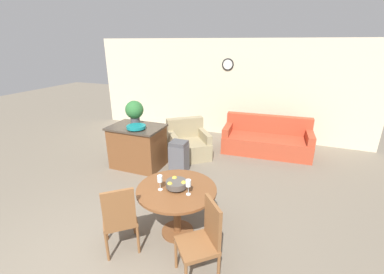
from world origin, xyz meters
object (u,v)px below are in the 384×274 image
at_px(dining_table, 177,199).
at_px(potted_plant, 134,111).
at_px(fruit_bowl, 176,184).
at_px(wine_glass_right, 188,184).
at_px(teal_bowl, 136,127).
at_px(trash_bin, 179,157).
at_px(armchair, 188,144).
at_px(dining_chair_near_left, 120,217).
at_px(wine_glass_left, 160,179).
at_px(kitchen_island, 138,146).
at_px(dining_chair_near_right, 203,238).
at_px(couch, 266,140).

xyz_separation_m(dining_table, potted_plant, (-1.82, 1.83, 0.64)).
relative_size(fruit_bowl, potted_plant, 0.58).
relative_size(dining_table, wine_glass_right, 5.11).
height_order(teal_bowl, trash_bin, teal_bowl).
xyz_separation_m(wine_glass_right, armchair, (-1.07, 2.62, -0.61)).
distance_m(dining_chair_near_left, armchair, 3.14).
xyz_separation_m(dining_table, fruit_bowl, (-0.00, 0.00, 0.24)).
xyz_separation_m(dining_table, wine_glass_right, (0.20, -0.08, 0.33)).
bearing_deg(wine_glass_left, wine_glass_right, 4.71).
height_order(dining_chair_near_left, kitchen_island, dining_chair_near_left).
distance_m(wine_glass_left, armchair, 2.80).
relative_size(dining_chair_near_left, trash_bin, 1.44).
bearing_deg(kitchen_island, fruit_bowl, -44.43).
height_order(dining_chair_near_right, kitchen_island, dining_chair_near_right).
distance_m(kitchen_island, potted_plant, 0.78).
bearing_deg(trash_bin, couch, 47.58).
bearing_deg(potted_plant, teal_bowl, -54.74).
xyz_separation_m(dining_chair_near_left, potted_plant, (-1.28, 2.39, 0.68)).
bearing_deg(fruit_bowl, kitchen_island, 135.57).
bearing_deg(teal_bowl, wine_glass_right, -41.29).
relative_size(fruit_bowl, kitchen_island, 0.26).
relative_size(trash_bin, armchair, 0.55).
bearing_deg(dining_table, kitchen_island, 135.58).
distance_m(wine_glass_left, potted_plant, 2.55).
height_order(dining_chair_near_right, trash_bin, dining_chair_near_right).
height_order(teal_bowl, couch, teal_bowl).
xyz_separation_m(dining_table, wine_glass_left, (-0.19, -0.11, 0.33)).
height_order(dining_chair_near_right, fruit_bowl, dining_chair_near_right).
bearing_deg(potted_plant, dining_chair_near_right, -44.72).
height_order(kitchen_island, armchair, kitchen_island).
bearing_deg(dining_table, fruit_bowl, 174.56).
distance_m(dining_chair_near_left, dining_chair_near_right, 1.11).
bearing_deg(potted_plant, fruit_bowl, -45.17).
bearing_deg(wine_glass_left, fruit_bowl, 30.86).
bearing_deg(dining_chair_near_left, wine_glass_right, -7.41).
bearing_deg(dining_chair_near_right, couch, -45.02).
bearing_deg(wine_glass_left, kitchen_island, 130.31).
xyz_separation_m(potted_plant, armchair, (0.95, 0.72, -0.92)).
xyz_separation_m(dining_chair_near_right, wine_glass_left, (-0.76, 0.42, 0.37)).
relative_size(potted_plant, couch, 0.23).
relative_size(potted_plant, armchair, 0.41).
height_order(wine_glass_left, trash_bin, wine_glass_left).
height_order(dining_table, teal_bowl, teal_bowl).
distance_m(dining_table, teal_bowl, 2.20).
xyz_separation_m(kitchen_island, trash_bin, (0.94, 0.09, -0.13)).
relative_size(dining_chair_near_left, fruit_bowl, 3.39).
xyz_separation_m(dining_chair_near_left, trash_bin, (-0.21, 2.30, -0.20)).
distance_m(teal_bowl, potted_plant, 0.48).
distance_m(fruit_bowl, potted_plant, 2.60).
distance_m(dining_chair_near_left, trash_bin, 2.32).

